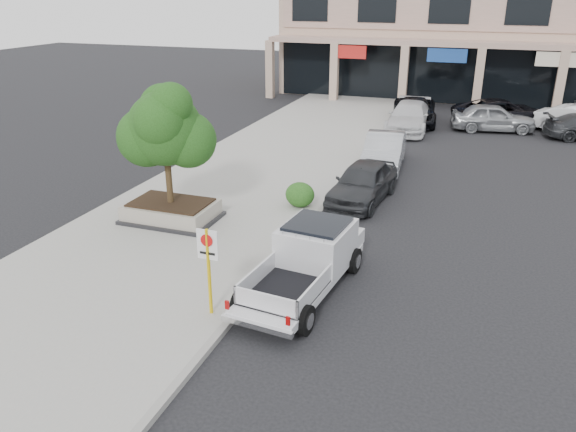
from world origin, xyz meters
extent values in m
plane|color=black|center=(0.00, 0.00, 0.00)|extent=(120.00, 120.00, 0.00)
cube|color=gray|center=(-5.50, 6.00, 0.07)|extent=(8.00, 52.00, 0.15)
cube|color=gray|center=(-1.55, 6.00, 0.07)|extent=(0.20, 52.00, 0.15)
cube|color=tan|center=(8.00, 34.00, 4.50)|extent=(40.00, 10.00, 9.00)
cube|color=tan|center=(8.00, 27.90, 4.30)|extent=(40.00, 2.20, 0.35)
cube|color=tan|center=(-12.00, 27.05, 2.10)|extent=(0.55, 0.55, 4.20)
cube|color=black|center=(8.00, 28.95, 2.00)|extent=(39.20, 0.08, 3.90)
cube|color=black|center=(-6.24, 2.74, 0.21)|extent=(3.20, 2.20, 0.12)
cube|color=#9D9583|center=(-6.24, 2.74, 0.52)|extent=(3.00, 2.00, 0.50)
cube|color=black|center=(-6.24, 2.74, 0.80)|extent=(2.70, 1.70, 0.06)
cylinder|color=#312013|center=(-6.24, 2.74, 1.93)|extent=(0.22, 0.22, 2.20)
sphere|color=#1A3C10|center=(-6.24, 2.74, 3.43)|extent=(2.50, 2.50, 2.50)
sphere|color=#1A3C10|center=(-5.54, 3.04, 3.03)|extent=(1.90, 1.90, 1.90)
sphere|color=#1A3C10|center=(-6.54, 3.24, 4.03)|extent=(1.60, 1.60, 1.60)
cylinder|color=#DDB50B|center=(-2.11, -2.35, 1.30)|extent=(0.09, 0.09, 2.30)
cube|color=white|center=(-2.11, -2.35, 2.05)|extent=(0.55, 0.03, 0.78)
cylinder|color=red|center=(-2.11, -2.38, 2.17)|extent=(0.32, 0.01, 0.32)
ellipsoid|color=#193E11|center=(-2.38, 5.50, 0.62)|extent=(1.10, 0.99, 0.93)
imported|color=#2A2B2E|center=(-0.39, 7.24, 0.77)|extent=(2.30, 4.70, 1.55)
imported|color=#ACAEB4|center=(-0.44, 11.94, 0.80)|extent=(2.08, 4.95, 1.59)
imported|color=silver|center=(-0.45, 19.74, 0.81)|extent=(2.38, 5.61, 1.62)
imported|color=black|center=(-0.43, 21.73, 0.78)|extent=(3.27, 5.86, 1.55)
imported|color=#97999E|center=(4.19, 21.27, 0.80)|extent=(4.96, 2.68, 1.60)
imported|color=black|center=(4.65, 22.94, 0.80)|extent=(6.33, 4.77, 1.60)
camera|label=1|loc=(3.85, -13.22, 7.77)|focal=35.00mm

